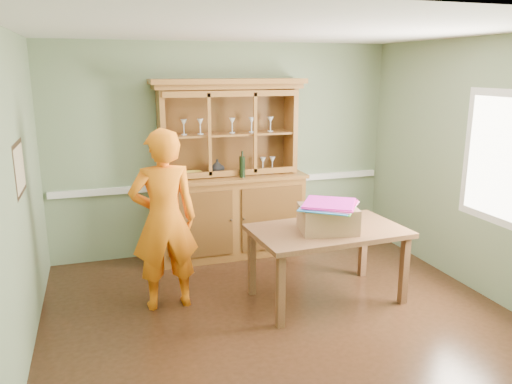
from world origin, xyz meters
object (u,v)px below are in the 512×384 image
object	(u,v)px
cardboard_box	(328,219)
person	(164,220)
china_hutch	(230,195)
dining_table	(328,237)

from	to	relation	value
cardboard_box	person	xyz separation A→B (m)	(-1.58, 0.42, 0.01)
china_hutch	dining_table	bearing A→B (deg)	-69.04
person	china_hutch	bearing A→B (deg)	-130.13
china_hutch	person	bearing A→B (deg)	-129.11
china_hutch	dining_table	xyz separation A→B (m)	(0.61, -1.59, -0.11)
china_hutch	person	distance (m)	1.60
person	cardboard_box	bearing A→B (deg)	164.22
dining_table	person	xyz separation A→B (m)	(-1.62, 0.35, 0.23)
china_hutch	person	xyz separation A→B (m)	(-1.01, -1.24, 0.12)
dining_table	person	distance (m)	1.67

